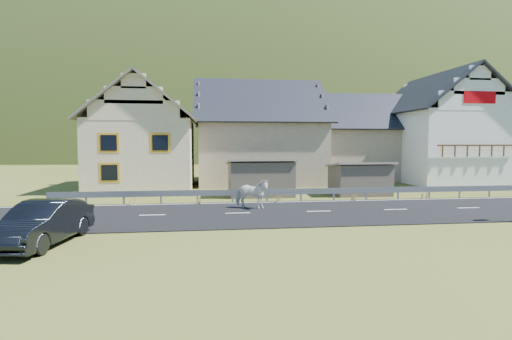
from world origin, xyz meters
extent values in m
plane|color=#3F4A15|center=(0.00, 0.00, 0.00)|extent=(160.00, 160.00, 0.00)
cube|color=black|center=(0.00, 0.00, 0.02)|extent=(60.00, 7.00, 0.04)
cube|color=silver|center=(0.00, 0.00, 0.04)|extent=(60.00, 6.60, 0.01)
cube|color=#93969B|center=(0.00, 3.68, 0.58)|extent=(28.00, 0.08, 0.34)
cube|color=#93969B|center=(-14.00, 3.70, 0.35)|extent=(0.10, 0.06, 0.70)
cube|color=#93969B|center=(-12.00, 3.70, 0.35)|extent=(0.10, 0.06, 0.70)
cube|color=#93969B|center=(-10.00, 3.70, 0.35)|extent=(0.10, 0.06, 0.70)
cube|color=#93969B|center=(-8.00, 3.70, 0.35)|extent=(0.10, 0.06, 0.70)
cube|color=#93969B|center=(-6.00, 3.70, 0.35)|extent=(0.10, 0.06, 0.70)
cube|color=#93969B|center=(-4.00, 3.70, 0.35)|extent=(0.10, 0.06, 0.70)
cube|color=#93969B|center=(-2.00, 3.70, 0.35)|extent=(0.10, 0.06, 0.70)
cube|color=#93969B|center=(0.00, 3.70, 0.35)|extent=(0.10, 0.06, 0.70)
cube|color=#93969B|center=(2.00, 3.70, 0.35)|extent=(0.10, 0.06, 0.70)
cube|color=#93969B|center=(4.00, 3.70, 0.35)|extent=(0.10, 0.06, 0.70)
cube|color=#93969B|center=(6.00, 3.70, 0.35)|extent=(0.10, 0.06, 0.70)
cube|color=#93969B|center=(8.00, 3.70, 0.35)|extent=(0.10, 0.06, 0.70)
cube|color=#93969B|center=(10.00, 3.70, 0.35)|extent=(0.10, 0.06, 0.70)
cube|color=#93969B|center=(12.00, 3.70, 0.35)|extent=(0.10, 0.06, 0.70)
cube|color=brown|center=(-2.00, 6.50, 1.10)|extent=(4.30, 3.30, 2.40)
cube|color=brown|center=(4.50, 6.00, 1.00)|extent=(3.80, 2.90, 2.20)
cube|color=#F8E3B3|center=(-10.00, 12.00, 2.50)|extent=(7.00, 9.00, 5.00)
cube|color=orange|center=(-11.60, 7.50, 3.40)|extent=(1.30, 0.12, 1.30)
cube|color=orange|center=(-8.40, 7.50, 3.40)|extent=(1.30, 0.12, 1.30)
cube|color=orange|center=(-11.60, 7.50, 1.50)|extent=(1.30, 0.12, 1.30)
cube|color=gray|center=(-12.00, 13.50, 6.56)|extent=(0.70, 0.70, 2.40)
cube|color=gray|center=(-1.00, 15.00, 2.50)|extent=(10.00, 9.00, 5.00)
cube|color=gray|center=(9.00, 17.00, 2.30)|extent=(9.00, 8.00, 4.60)
cube|color=white|center=(15.00, 14.00, 3.00)|extent=(8.00, 10.00, 6.00)
cube|color=#BB0208|center=(15.00, 8.97, 6.80)|extent=(2.60, 0.06, 0.90)
cube|color=#572F1D|center=(15.00, 8.75, 3.20)|extent=(6.80, 0.12, 0.12)
ellipsoid|color=#2A3812|center=(5.00, 180.00, -20.00)|extent=(440.00, 280.00, 260.00)
ellipsoid|color=black|center=(-55.00, 110.00, 6.00)|extent=(76.00, 50.00, 28.00)
imported|color=silver|center=(-3.19, 1.25, 0.80)|extent=(1.40, 1.98, 1.53)
imported|color=black|center=(-10.96, -4.89, 0.73)|extent=(2.26, 4.64, 1.46)
camera|label=1|loc=(-5.55, -18.90, 3.44)|focal=28.00mm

